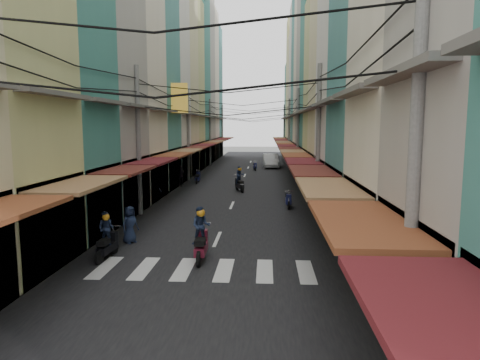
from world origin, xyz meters
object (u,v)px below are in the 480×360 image
at_px(white_car, 271,168).
at_px(traffic_sign, 327,182).
at_px(market_umbrella, 360,192).
at_px(bicycle, 388,239).

height_order(white_car, traffic_sign, traffic_sign).
relative_size(white_car, market_umbrella, 2.52).
distance_m(bicycle, traffic_sign, 3.83).
height_order(bicycle, market_umbrella, market_umbrella).
bearing_deg(market_umbrella, white_car, 96.86).
bearing_deg(market_umbrella, traffic_sign, 143.09).
height_order(white_car, bicycle, white_car).
relative_size(market_umbrella, traffic_sign, 0.73).
distance_m(white_car, traffic_sign, 30.15).
bearing_deg(traffic_sign, white_car, 94.57).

